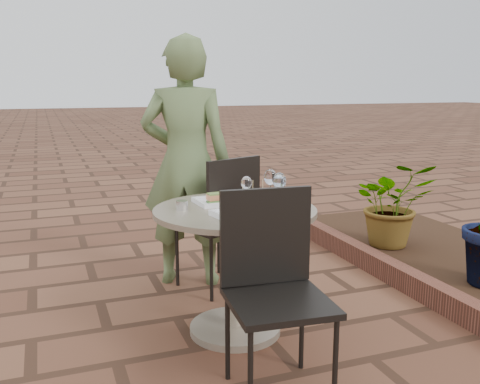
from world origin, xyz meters
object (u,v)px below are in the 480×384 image
object	(u,v)px
diner	(186,163)
plate_tuna	(242,214)
chair_near	(273,274)
cafe_table	(235,251)
chair_far	(224,213)
plate_sliders	(253,201)
plate_salmon	(216,200)

from	to	relation	value
diner	plate_tuna	xyz separation A→B (m)	(0.01, -1.08, -0.12)
plate_tuna	chair_near	bearing A→B (deg)	-88.28
cafe_table	chair_far	xyz separation A→B (m)	(0.15, 0.63, 0.07)
cafe_table	plate_sliders	xyz separation A→B (m)	(0.10, -0.00, 0.28)
plate_sliders	diner	bearing A→B (deg)	99.38
diner	plate_sliders	xyz separation A→B (m)	(0.15, -0.88, -0.10)
chair_near	plate_salmon	world-z (taller)	chair_near
chair_far	plate_tuna	bearing A→B (deg)	55.81
cafe_table	chair_far	size ratio (longest dim) A/B	0.97
chair_near	plate_tuna	xyz separation A→B (m)	(-0.01, 0.38, 0.20)
chair_far	plate_sliders	world-z (taller)	chair_far
diner	plate_tuna	bearing A→B (deg)	113.59
plate_salmon	diner	bearing A→B (deg)	88.54
plate_salmon	plate_sliders	size ratio (longest dim) A/B	0.95
plate_sliders	plate_tuna	size ratio (longest dim) A/B	0.84
plate_salmon	cafe_table	bearing A→B (deg)	-68.67
plate_tuna	cafe_table	bearing A→B (deg)	79.95
cafe_table	plate_tuna	world-z (taller)	plate_tuna
plate_salmon	plate_tuna	xyz separation A→B (m)	(0.03, -0.35, -0.00)
cafe_table	chair_near	size ratio (longest dim) A/B	0.97
cafe_table	plate_tuna	distance (m)	0.33
diner	plate_salmon	xyz separation A→B (m)	(-0.02, -0.73, -0.12)
diner	plate_tuna	world-z (taller)	diner
chair_near	plate_tuna	size ratio (longest dim) A/B	3.13
chair_far	diner	xyz separation A→B (m)	(-0.19, 0.26, 0.31)
chair_far	plate_salmon	distance (m)	0.55
cafe_table	chair_near	xyz separation A→B (m)	(-0.02, -0.57, 0.07)
diner	plate_sliders	size ratio (longest dim) A/B	6.92
cafe_table	plate_tuna	bearing A→B (deg)	-100.05
chair_far	plate_sliders	distance (m)	0.67
cafe_table	chair_far	bearing A→B (deg)	76.88
plate_salmon	plate_tuna	distance (m)	0.35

